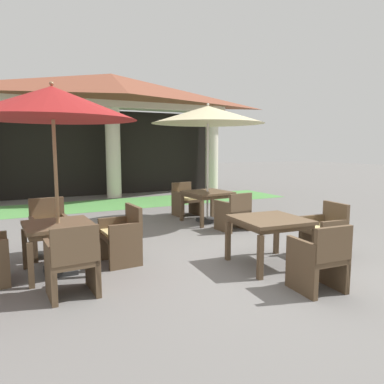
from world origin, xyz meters
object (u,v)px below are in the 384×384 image
object	(u,v)px
patio_chair_near_foreground_south	(72,262)
patio_chair_mid_right_south	(320,259)
patio_umbrella_mid_left	(208,115)
patio_table_mid_left	(207,196)
patio_chair_mid_right_east	(325,232)
patio_chair_near_foreground_east	(122,236)
patio_chair_mid_left_south	(234,212)
patio_table_mid_right	(270,224)
patio_chair_near_foreground_north	(49,230)
patio_umbrella_near_foreground	(52,104)
patio_chair_mid_left_north	(186,200)
patio_table_near_foreground	(58,230)

from	to	relation	value
patio_chair_near_foreground_south	patio_chair_mid_right_south	xyz separation A→B (m)	(2.74, -1.21, -0.01)
patio_umbrella_mid_left	patio_table_mid_left	bearing A→B (deg)	82.87
patio_chair_mid_right_east	patio_chair_near_foreground_east	bearing A→B (deg)	72.58
patio_chair_mid_left_south	patio_table_mid_right	world-z (taller)	patio_chair_mid_left_south
patio_table_mid_right	patio_chair_mid_right_east	xyz separation A→B (m)	(1.06, -0.08, -0.22)
patio_chair_near_foreground_south	patio_chair_near_foreground_north	distance (m)	1.84
patio_umbrella_near_foreground	patio_table_mid_right	xyz separation A→B (m)	(2.87, -1.07, -1.72)
patio_umbrella_mid_left	patio_chair_mid_right_south	world-z (taller)	patio_umbrella_mid_left
patio_table_mid_left	patio_table_mid_right	size ratio (longest dim) A/B	0.99
patio_umbrella_mid_left	patio_chair_mid_left_south	world-z (taller)	patio_umbrella_mid_left
patio_chair_near_foreground_north	patio_table_mid_left	bearing A→B (deg)	-165.03
patio_table_mid_left	patio_chair_mid_left_south	xyz separation A→B (m)	(0.09, -0.99, -0.24)
patio_umbrella_mid_left	patio_chair_mid_left_north	size ratio (longest dim) A/B	3.27
patio_table_mid_right	patio_chair_near_foreground_east	bearing A→B (deg)	150.27
patio_umbrella_mid_left	patio_chair_mid_right_east	distance (m)	3.86
patio_umbrella_near_foreground	patio_chair_mid_right_south	size ratio (longest dim) A/B	3.09
patio_chair_mid_left_south	patio_chair_mid_left_north	distance (m)	2.00
patio_chair_near_foreground_north	patio_table_mid_left	size ratio (longest dim) A/B	0.90
patio_chair_near_foreground_north	patio_chair_mid_left_north	bearing A→B (deg)	-151.31
patio_chair_mid_right_south	patio_umbrella_near_foreground	bearing A→B (deg)	146.84
patio_chair_mid_left_north	patio_chair_near_foreground_east	bearing A→B (deg)	45.00
patio_table_near_foreground	patio_table_mid_right	size ratio (longest dim) A/B	0.89
patio_table_near_foreground	patio_umbrella_near_foreground	xyz separation A→B (m)	(0.00, -0.00, 1.73)
patio_chair_near_foreground_south	patio_chair_near_foreground_north	size ratio (longest dim) A/B	0.95
patio_chair_near_foreground_south	patio_chair_mid_right_south	distance (m)	3.00
patio_table_near_foreground	patio_chair_near_foreground_east	bearing A→B (deg)	2.92
patio_umbrella_near_foreground	patio_chair_mid_right_south	bearing A→B (deg)	-37.32
patio_chair_near_foreground_east	patio_chair_near_foreground_north	distance (m)	1.30
patio_umbrella_near_foreground	patio_chair_near_foreground_south	distance (m)	2.14
patio_chair_mid_right_east	patio_chair_near_foreground_south	bearing A→B (deg)	90.84
patio_chair_mid_left_south	patio_chair_mid_left_north	bearing A→B (deg)	90.00
patio_chair_near_foreground_east	patio_table_mid_right	bearing A→B (deg)	-122.66
patio_chair_near_foreground_south	patio_chair_mid_right_east	bearing A→B (deg)	-6.24
patio_umbrella_near_foreground	patio_table_mid_right	world-z (taller)	patio_umbrella_near_foreground
patio_chair_near_foreground_east	patio_chair_mid_right_south	size ratio (longest dim) A/B	1.03
patio_umbrella_near_foreground	patio_chair_mid_left_south	size ratio (longest dim) A/B	3.22
patio_table_mid_left	patio_chair_mid_left_south	distance (m)	1.03
patio_chair_near_foreground_south	patio_chair_mid_right_south	bearing A→B (deg)	-26.71
patio_chair_near_foreground_east	patio_chair_mid_right_south	xyz separation A→B (m)	(1.87, -2.17, -0.02)
patio_umbrella_near_foreground	patio_table_mid_left	distance (m)	4.46
patio_table_mid_left	patio_chair_mid_left_south	size ratio (longest dim) A/B	1.27
patio_chair_mid_left_south	patio_umbrella_near_foreground	bearing A→B (deg)	-168.38
patio_chair_mid_left_north	patio_chair_mid_right_east	bearing A→B (deg)	91.27
patio_umbrella_near_foreground	patio_table_mid_left	size ratio (longest dim) A/B	2.53
patio_chair_near_foreground_south	patio_chair_near_foreground_north	world-z (taller)	patio_chair_near_foreground_north
patio_umbrella_near_foreground	patio_table_mid_left	world-z (taller)	patio_umbrella_near_foreground
patio_chair_near_foreground_east	patio_chair_mid_right_south	distance (m)	2.87
patio_chair_near_foreground_south	patio_table_mid_right	distance (m)	2.83
patio_table_mid_right	patio_table_near_foreground	bearing A→B (deg)	159.61
patio_table_near_foreground	patio_table_mid_left	xyz separation A→B (m)	(3.55, 2.08, 0.02)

